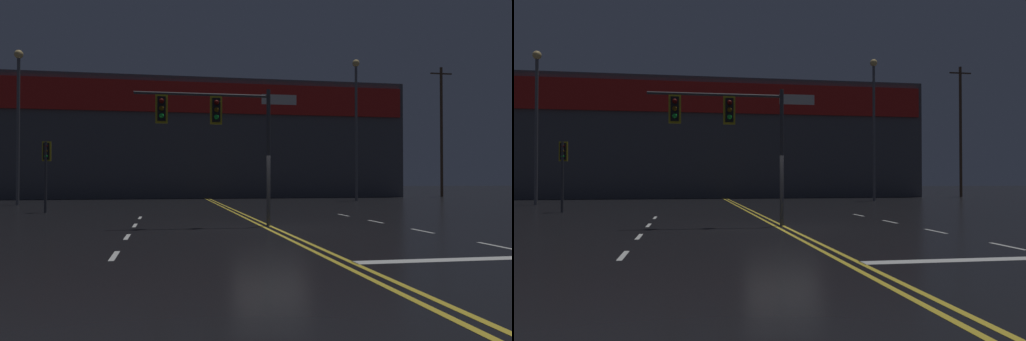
% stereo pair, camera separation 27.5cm
% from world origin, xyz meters
% --- Properties ---
extents(ground_plane, '(200.00, 200.00, 0.00)m').
position_xyz_m(ground_plane, '(0.00, 0.00, 0.00)').
color(ground_plane, black).
extents(road_markings, '(13.61, 60.00, 0.01)m').
position_xyz_m(road_markings, '(0.84, -1.31, 0.00)').
color(road_markings, gold).
rests_on(road_markings, ground).
extents(traffic_signal_median, '(4.76, 0.36, 4.86)m').
position_xyz_m(traffic_signal_median, '(-1.89, 0.83, 3.70)').
color(traffic_signal_median, '#38383D').
rests_on(traffic_signal_median, ground).
extents(traffic_signal_corner_northwest, '(0.42, 0.36, 3.55)m').
position_xyz_m(traffic_signal_corner_northwest, '(-9.37, 9.76, 2.61)').
color(traffic_signal_corner_northwest, '#38383D').
rests_on(traffic_signal_corner_northwest, ground).
extents(streetlight_near_right, '(0.56, 0.56, 10.97)m').
position_xyz_m(streetlight_near_right, '(11.03, 20.04, 6.86)').
color(streetlight_near_right, '#59595E').
rests_on(streetlight_near_right, ground).
extents(streetlight_far_left, '(0.56, 0.56, 9.99)m').
position_xyz_m(streetlight_far_left, '(-12.84, 17.59, 6.32)').
color(streetlight_far_left, '#59595E').
rests_on(streetlight_far_left, ground).
extents(building_backdrop, '(37.00, 10.23, 10.67)m').
position_xyz_m(building_backdrop, '(0.00, 32.11, 5.35)').
color(building_backdrop, '#4C4C51').
rests_on(building_backdrop, ground).
extents(utility_pole_row, '(45.85, 0.26, 12.46)m').
position_xyz_m(utility_pole_row, '(3.86, 27.40, 5.74)').
color(utility_pole_row, '#4C3828').
rests_on(utility_pole_row, ground).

